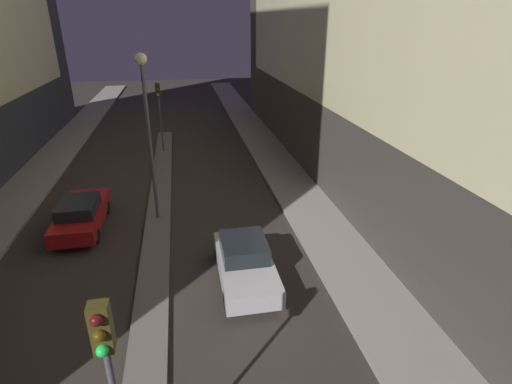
{
  "coord_description": "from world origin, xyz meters",
  "views": [
    {
      "loc": [
        1.48,
        -1.61,
        8.95
      ],
      "look_at": [
        4.92,
        16.69,
        0.87
      ],
      "focal_mm": 28.0,
      "sensor_mm": 36.0,
      "label": 1
    }
  ],
  "objects": [
    {
      "name": "traffic_light_mid",
      "position": [
        0.0,
        26.92,
        3.67
      ],
      "size": [
        0.32,
        0.42,
        4.83
      ],
      "color": "#4C4C51",
      "rests_on": "median_strip"
    },
    {
      "name": "traffic_light_near",
      "position": [
        0.0,
        3.6,
        3.67
      ],
      "size": [
        0.32,
        0.42,
        4.83
      ],
      "color": "#4C4C51",
      "rests_on": "median_strip"
    },
    {
      "name": "car_left_lane",
      "position": [
        -3.37,
        15.91,
        0.78
      ],
      "size": [
        1.86,
        4.76,
        1.54
      ],
      "color": "maroon",
      "rests_on": "ground"
    },
    {
      "name": "street_lamp",
      "position": [
        0.0,
        16.21,
        5.22
      ],
      "size": [
        0.5,
        0.5,
        7.56
      ],
      "color": "#4C4C51",
      "rests_on": "median_strip"
    },
    {
      "name": "median_strip",
      "position": [
        0.0,
        16.67,
        0.07
      ],
      "size": [
        1.16,
        31.34,
        0.14
      ],
      "color": "#66605B",
      "rests_on": "ground"
    },
    {
      "name": "car_right_lane",
      "position": [
        3.37,
        10.6,
        0.79
      ],
      "size": [
        1.92,
        4.39,
        1.57
      ],
      "color": "#B2B2B7",
      "rests_on": "ground"
    }
  ]
}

